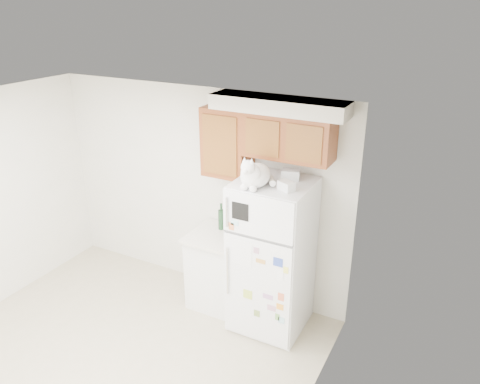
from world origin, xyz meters
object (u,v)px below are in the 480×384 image
Objects in this scene: storage_box_back at (291,175)px; refrigerator at (272,257)px; cat at (254,175)px; bottle_green at (221,216)px; base_counter at (219,269)px; bottle_amber at (234,217)px; storage_box_front at (286,186)px.

refrigerator is at bearing -140.89° from storage_box_back.
bottle_green is at bearing 146.15° from cat.
storage_box_back is (0.23, 0.37, -0.08)m from cat.
base_counter is 1.87× the size of cat.
bottle_amber is at bearing 135.69° from cat.
cat is 2.73× the size of storage_box_back.
refrigerator is 0.79m from bottle_green.
refrigerator reaches higher than bottle_amber.
refrigerator is 5.71× the size of bottle_amber.
storage_box_back is at bearing 127.91° from storage_box_front.
storage_box_back is 0.99m from bottle_amber.
cat is (0.57, -0.28, 1.37)m from base_counter.
bottle_green is (-0.91, 0.33, -0.67)m from storage_box_front.
base_counter is at bearing -74.68° from bottle_green.
storage_box_front is (0.07, -0.29, -0.01)m from storage_box_back.
storage_box_back is at bearing -8.18° from bottle_amber.
cat reaches higher than storage_box_front.
cat is 1.02m from bottle_amber.
cat is at bearing -138.01° from storage_box_back.
refrigerator is 0.69m from bottle_amber.
refrigerator is at bearing -15.41° from bottle_green.
cat reaches higher than base_counter.
refrigerator is at bearing -23.71° from bottle_amber.
base_counter is at bearing -115.27° from bottle_amber.
cat is 1.05m from bottle_green.
storage_box_front reaches higher than refrigerator.
base_counter is 1.52m from storage_box_back.
refrigerator is 0.79m from base_counter.
cat reaches higher than bottle_green.
bottle_amber is (-0.48, 0.47, -0.76)m from cat.
storage_box_back reaches higher than bottle_green.
base_counter is 2.88× the size of bottle_green.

